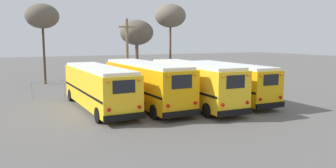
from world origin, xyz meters
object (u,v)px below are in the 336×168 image
at_px(school_bus_3, 228,81).
at_px(utility_pole, 127,51).
at_px(school_bus_0, 98,86).
at_px(bare_tree_0, 42,17).
at_px(school_bus_2, 193,82).
at_px(bare_tree_1, 137,33).
at_px(school_bus_1, 145,83).
at_px(bare_tree_2, 170,16).

distance_m(school_bus_3, utility_pole, 13.09).
relative_size(school_bus_0, bare_tree_0, 1.23).
bearing_deg(school_bus_2, utility_pole, 93.93).
bearing_deg(bare_tree_0, utility_pole, -33.21).
bearing_deg(school_bus_3, bare_tree_1, 94.64).
relative_size(school_bus_0, school_bus_2, 0.99).
bearing_deg(bare_tree_1, school_bus_0, -119.84).
bearing_deg(school_bus_1, school_bus_2, -19.43).
xyz_separation_m(school_bus_2, bare_tree_1, (1.99, 16.93, 4.00)).
bearing_deg(school_bus_2, school_bus_0, 165.22).
height_order(utility_pole, bare_tree_0, bare_tree_0).
bearing_deg(bare_tree_2, school_bus_1, -122.31).
bearing_deg(school_bus_3, utility_pole, 108.97).
distance_m(school_bus_1, school_bus_3, 6.79).
xyz_separation_m(utility_pole, bare_tree_2, (7.41, 4.51, 4.19)).
xyz_separation_m(school_bus_2, bare_tree_0, (-8.70, 17.48, 5.66)).
height_order(school_bus_2, bare_tree_2, bare_tree_2).
relative_size(bare_tree_0, bare_tree_2, 0.93).
height_order(school_bus_2, bare_tree_0, bare_tree_0).
height_order(bare_tree_0, bare_tree_1, bare_tree_0).
xyz_separation_m(school_bus_1, bare_tree_2, (9.91, 15.67, 6.12)).
relative_size(utility_pole, bare_tree_2, 0.75).
distance_m(utility_pole, bare_tree_1, 5.77).
relative_size(school_bus_1, bare_tree_0, 1.25).
relative_size(school_bus_2, bare_tree_2, 1.16).
bearing_deg(school_bus_2, bare_tree_2, 68.73).
bearing_deg(utility_pole, school_bus_2, -86.07).
height_order(bare_tree_1, bare_tree_2, bare_tree_2).
relative_size(utility_pole, bare_tree_1, 0.97).
relative_size(school_bus_0, school_bus_3, 1.10).
bearing_deg(utility_pole, school_bus_1, -102.65).
height_order(school_bus_0, bare_tree_1, bare_tree_1).
bearing_deg(bare_tree_0, school_bus_3, -55.23).
height_order(school_bus_0, school_bus_3, school_bus_0).
bearing_deg(bare_tree_2, school_bus_0, -131.33).
relative_size(school_bus_1, school_bus_3, 1.12).
distance_m(school_bus_0, school_bus_2, 6.94).
relative_size(school_bus_3, bare_tree_0, 1.12).
distance_m(utility_pole, bare_tree_0, 10.09).
height_order(school_bus_0, utility_pole, utility_pole).
bearing_deg(bare_tree_1, bare_tree_0, 177.03).
relative_size(school_bus_3, bare_tree_1, 1.34).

